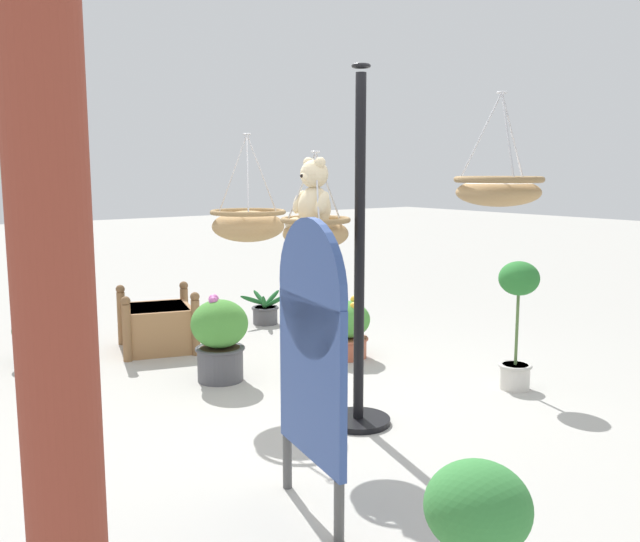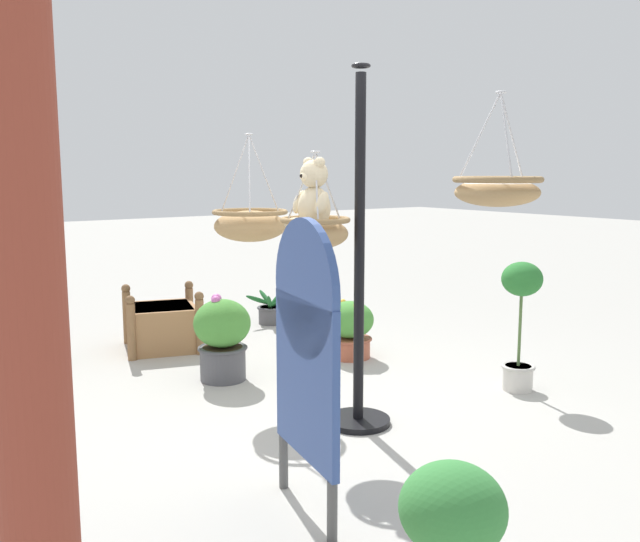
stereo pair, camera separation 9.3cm
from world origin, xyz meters
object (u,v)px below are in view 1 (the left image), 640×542
Objects in this scene: wooden_planter_box at (158,325)px; potted_plant_conical_shrub at (265,311)px; potted_plant_bushy_green at (518,312)px; display_pole_central at (359,318)px; teddy_bear at (313,199)px; hanging_basket_with_teddy at (316,231)px; potted_plant_flowering_red at (29,338)px; display_sign_board at (311,343)px; potted_plant_fern_front at (220,337)px; hanging_basket_right_low at (248,224)px; potted_plant_tall_leafy at (346,328)px; hanging_basket_left_high at (498,189)px; greenhouse_pillar_left at (59,385)px.

potted_plant_conical_shrub is (0.33, -1.43, -0.09)m from wooden_planter_box.
potted_plant_bushy_green is at bearing -147.67° from wooden_planter_box.
display_pole_central is 2.72m from wooden_planter_box.
hanging_basket_with_teddy is at bearing -90.00° from teddy_bear.
hanging_basket_with_teddy is 3.14m from potted_plant_flowering_red.
potted_plant_bushy_green is 0.68× the size of display_sign_board.
display_sign_board is (-2.23, 0.69, 0.51)m from potted_plant_fern_front.
potted_plant_bushy_green is (-1.23, -1.69, -0.69)m from hanging_basket_right_low.
potted_plant_bushy_green reaches higher than potted_plant_fern_front.
potted_plant_tall_leafy reaches higher than potted_plant_conical_shrub.
potted_plant_flowering_red is at bearing 43.99° from potted_plant_bushy_green.
hanging_basket_with_teddy is 1.11× the size of potted_plant_tall_leafy.
potted_plant_tall_leafy is at bearing 175.15° from potted_plant_conical_shrub.
display_pole_central is at bearing 159.46° from potted_plant_conical_shrub.
potted_plant_tall_leafy is at bearing -46.14° from teddy_bear.
teddy_bear is 3.45m from potted_plant_conical_shrub.
potted_plant_tall_leafy is at bearing -45.61° from hanging_basket_with_teddy.
hanging_basket_with_teddy is at bearing -178.06° from potted_plant_fern_front.
hanging_basket_with_teddy is 1.32× the size of potted_plant_flowering_red.
hanging_basket_left_high reaches higher than wooden_planter_box.
greenhouse_pillar_left is (-3.07, 2.28, -0.04)m from hanging_basket_right_low.
wooden_planter_box is 1.14m from potted_plant_flowering_red.
display_sign_board is (-0.96, 0.73, -0.44)m from hanging_basket_with_teddy.
hanging_basket_right_low reaches higher than potted_plant_tall_leafy.
display_pole_central is 4.15× the size of potted_plant_conical_shrub.
wooden_planter_box is at bearing 0.66° from potted_plant_fern_front.
teddy_bear is at bearing 153.86° from potted_plant_conical_shrub.
hanging_basket_with_teddy is 0.24× the size of greenhouse_pillar_left.
hanging_basket_left_high is at bearing -68.05° from greenhouse_pillar_left.
greenhouse_pillar_left is 4.42m from potted_plant_bushy_green.
greenhouse_pillar_left is 2.96× the size of wooden_planter_box.
potted_plant_fern_front is (2.30, 0.60, -1.24)m from hanging_basket_left_high.
greenhouse_pillar_left is at bearing 111.95° from hanging_basket_left_high.
wooden_planter_box is (2.50, 0.03, -1.30)m from teddy_bear.
hanging_basket_left_high reaches higher than teddy_bear.
potted_plant_tall_leafy is at bearing -93.06° from potted_plant_fern_front.
teddy_bear is 3.21m from potted_plant_flowering_red.
potted_plant_fern_front is 0.70× the size of potted_plant_bushy_green.
greenhouse_pillar_left is 4.93m from potted_plant_tall_leafy.
wooden_planter_box is (2.65, 0.31, -0.50)m from display_pole_central.
display_pole_central is at bearing -173.40° from wooden_planter_box.
potted_plant_bushy_green reaches higher than potted_plant_conical_shrub.
greenhouse_pillar_left reaches higher than potted_plant_flowering_red.
hanging_basket_left_high is 0.43× the size of display_sign_board.
hanging_basket_left_high reaches higher than display_sign_board.
teddy_bear is at bearing -179.22° from wooden_planter_box.
greenhouse_pillar_left reaches higher than hanging_basket_left_high.
potted_plant_conical_shrub is (1.92, -1.33, -1.17)m from hanging_basket_right_low.
teddy_bear is 2.00m from potted_plant_bushy_green.
potted_plant_flowering_red is at bearing 23.26° from teddy_bear.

